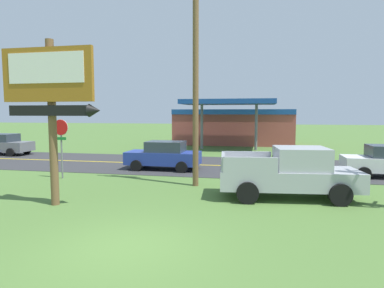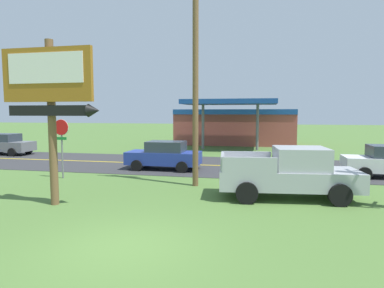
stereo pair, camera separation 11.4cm
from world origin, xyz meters
TOP-DOWN VIEW (x-y plane):
  - ground_plane at (0.00, 0.00)m, footprint 180.00×180.00m
  - road_asphalt at (0.00, 13.00)m, footprint 140.00×8.00m
  - road_centre_line at (0.00, 13.00)m, footprint 126.00×0.20m
  - motel_sign at (-3.88, 2.94)m, footprint 3.60×0.54m
  - stop_sign at (-6.50, 7.45)m, footprint 0.80×0.08m
  - utility_pole at (0.34, 7.17)m, footprint 2.10×0.26m
  - gas_station at (0.33, 27.93)m, footprint 12.00×11.50m
  - pickup_silver_parked_on_lawn at (4.31, 5.76)m, footprint 5.38×2.67m
  - car_grey_near_lane at (-16.41, 15.00)m, footprint 4.20×2.00m
  - car_blue_far_lane at (-2.28, 11.00)m, footprint 4.20×2.00m

SIDE VIEW (x-z plane):
  - ground_plane at x=0.00m, z-range 0.00..0.00m
  - road_asphalt at x=0.00m, z-range 0.00..0.02m
  - road_centre_line at x=0.00m, z-range 0.02..0.03m
  - car_grey_near_lane at x=-16.41m, z-range 0.01..1.65m
  - car_blue_far_lane at x=-2.28m, z-range 0.01..1.65m
  - pickup_silver_parked_on_lawn at x=4.31m, z-range -0.02..1.94m
  - gas_station at x=0.33m, z-range -0.26..4.14m
  - stop_sign at x=-6.50m, z-range 0.55..3.50m
  - motel_sign at x=-3.88m, z-range 1.10..6.88m
  - utility_pole at x=0.34m, z-range 0.34..10.23m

